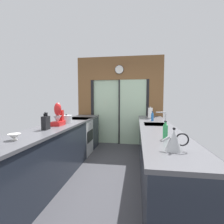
% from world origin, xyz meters
% --- Properties ---
extents(ground_plane, '(5.04, 7.60, 0.02)m').
position_xyz_m(ground_plane, '(0.00, 0.60, -0.01)').
color(ground_plane, '#38383D').
extents(back_wall_unit, '(2.64, 0.12, 2.70)m').
position_xyz_m(back_wall_unit, '(0.00, 2.40, 1.52)').
color(back_wall_unit, brown).
rests_on(back_wall_unit, ground_plane).
extents(left_counter_run, '(0.62, 3.80, 0.92)m').
position_xyz_m(left_counter_run, '(-0.91, 0.13, 0.47)').
color(left_counter_run, '#1E232D').
rests_on(left_counter_run, ground_plane).
extents(right_counter_run, '(0.62, 3.80, 0.92)m').
position_xyz_m(right_counter_run, '(0.91, 0.30, 0.46)').
color(right_counter_run, '#1E232D').
rests_on(right_counter_run, ground_plane).
extents(sink_faucet, '(0.19, 0.02, 0.24)m').
position_xyz_m(sink_faucet, '(1.06, 0.55, 1.08)').
color(sink_faucet, '#B7BABC').
rests_on(sink_faucet, right_counter_run).
extents(oven_range, '(0.60, 0.60, 0.92)m').
position_xyz_m(oven_range, '(-0.91, 1.25, 0.46)').
color(oven_range, '#B7BABC').
rests_on(oven_range, ground_plane).
extents(mixing_bowl_far, '(0.14, 0.14, 0.08)m').
position_xyz_m(mixing_bowl_far, '(-0.89, -1.00, 0.96)').
color(mixing_bowl_far, silver).
rests_on(mixing_bowl_far, left_counter_run).
extents(knife_block, '(0.08, 0.14, 0.28)m').
position_xyz_m(knife_block, '(-0.89, -0.31, 1.03)').
color(knife_block, black).
rests_on(knife_block, left_counter_run).
extents(stand_mixer, '(0.17, 0.27, 0.42)m').
position_xyz_m(stand_mixer, '(-0.89, 0.11, 1.08)').
color(stand_mixer, red).
rests_on(stand_mixer, left_counter_run).
extents(stock_pot, '(0.23, 0.23, 0.18)m').
position_xyz_m(stock_pot, '(-0.89, 0.46, 1.00)').
color(stock_pot, '#B7BABC').
rests_on(stock_pot, left_counter_run).
extents(kettle, '(0.25, 0.16, 0.22)m').
position_xyz_m(kettle, '(0.89, -1.14, 1.02)').
color(kettle, '#B7BABC').
rests_on(kettle, right_counter_run).
extents(soap_bottle_near, '(0.06, 0.06, 0.22)m').
position_xyz_m(soap_bottle_near, '(0.89, -0.67, 1.01)').
color(soap_bottle_near, '#339E56').
rests_on(soap_bottle_near, right_counter_run).
extents(soap_bottle_far, '(0.06, 0.06, 0.22)m').
position_xyz_m(soap_bottle_far, '(0.89, 1.05, 1.01)').
color(soap_bottle_far, '#286BB7').
rests_on(soap_bottle_far, right_counter_run).
extents(paper_towel_roll, '(0.14, 0.14, 0.29)m').
position_xyz_m(paper_towel_roll, '(0.89, 1.66, 1.05)').
color(paper_towel_roll, '#B7BABC').
rests_on(paper_towel_roll, right_counter_run).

